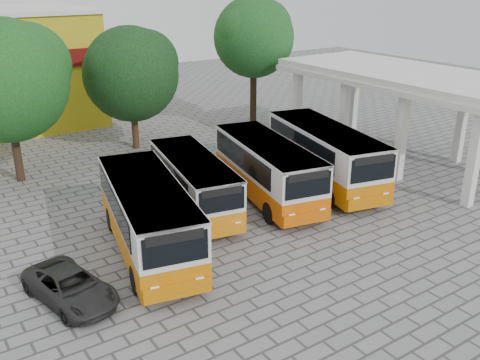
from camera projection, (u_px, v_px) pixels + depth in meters
ground at (311, 227)px, 23.95m from camera, size 90.00×90.00×0.00m
terminal_shelter at (407, 79)px, 30.75m from camera, size 6.80×15.80×5.40m
bus_far_left at (148, 214)px, 21.10m from camera, size 4.21×8.68×2.98m
bus_centre_left at (194, 181)px, 24.99m from camera, size 3.60×7.70×2.65m
bus_centre_right at (267, 167)px, 26.33m from camera, size 4.05×8.51×2.93m
bus_far_right at (325, 153)px, 28.07m from camera, size 4.48×9.09×3.12m
tree_left at (6, 76)px, 27.32m from camera, size 6.70×6.38×8.66m
tree_middle at (132, 71)px, 33.11m from camera, size 6.20×5.90×7.71m
tree_right at (254, 34)px, 36.99m from camera, size 5.87×5.59×9.26m
parked_car at (70, 287)px, 18.34m from camera, size 2.70×4.36×1.13m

